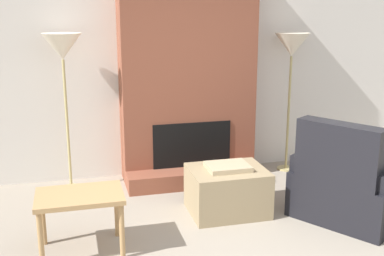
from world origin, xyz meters
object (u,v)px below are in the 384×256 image
object	(u,v)px
side_table	(80,202)
ottoman	(227,190)
floor_lamp_left	(62,51)
floor_lamp_right	(292,49)
armchair	(350,187)

from	to	relation	value
side_table	ottoman	bearing A→B (deg)	17.15
side_table	floor_lamp_left	world-z (taller)	floor_lamp_left
floor_lamp_right	armchair	bearing A→B (deg)	-90.42
ottoman	armchair	distance (m)	1.20
armchair	floor_lamp_right	distance (m)	1.90
side_table	floor_lamp_right	distance (m)	3.19
armchair	floor_lamp_right	bearing A→B (deg)	-33.62
ottoman	floor_lamp_right	size ratio (longest dim) A/B	0.44
ottoman	floor_lamp_left	size ratio (longest dim) A/B	0.43
floor_lamp_right	ottoman	bearing A→B (deg)	-137.27
armchair	side_table	world-z (taller)	armchair
side_table	floor_lamp_right	xyz separation A→B (m)	(2.59, 1.50, 1.08)
armchair	floor_lamp_right	world-z (taller)	floor_lamp_right
ottoman	side_table	size ratio (longest dim) A/B	1.05
side_table	floor_lamp_right	size ratio (longest dim) A/B	0.42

